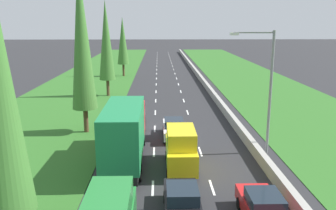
{
  "coord_description": "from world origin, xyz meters",
  "views": [
    {
      "loc": [
        -1.37,
        1.71,
        9.52
      ],
      "look_at": [
        -0.36,
        39.38,
        0.76
      ],
      "focal_mm": 38.02,
      "sensor_mm": 36.0,
      "label": 1
    }
  ],
  "objects_px": {
    "street_light_mast": "(266,84)",
    "green_box_truck_left_lane": "(125,132)",
    "poplar_tree_second": "(81,37)",
    "poplar_tree_third": "(106,41)",
    "red_sedan_right_lane": "(263,209)",
    "yellow_van_centre_lane": "(181,149)",
    "black_sedan_centre_lane": "(182,202)",
    "white_sedan_centre_lane": "(174,128)",
    "white_sedan_left_lane": "(135,118)",
    "poplar_tree_fourth": "(123,41)"
  },
  "relations": [
    {
      "from": "poplar_tree_third",
      "to": "poplar_tree_fourth",
      "type": "bearing_deg",
      "value": 88.84
    },
    {
      "from": "poplar_tree_fourth",
      "to": "poplar_tree_second",
      "type": "bearing_deg",
      "value": -90.15
    },
    {
      "from": "yellow_van_centre_lane",
      "to": "black_sedan_centre_lane",
      "type": "bearing_deg",
      "value": -92.85
    },
    {
      "from": "red_sedan_right_lane",
      "to": "poplar_tree_third",
      "type": "distance_m",
      "value": 33.91
    },
    {
      "from": "white_sedan_centre_lane",
      "to": "yellow_van_centre_lane",
      "type": "bearing_deg",
      "value": -88.45
    },
    {
      "from": "black_sedan_centre_lane",
      "to": "yellow_van_centre_lane",
      "type": "distance_m",
      "value": 6.08
    },
    {
      "from": "poplar_tree_second",
      "to": "poplar_tree_fourth",
      "type": "bearing_deg",
      "value": 89.85
    },
    {
      "from": "black_sedan_centre_lane",
      "to": "green_box_truck_left_lane",
      "type": "relative_size",
      "value": 0.48
    },
    {
      "from": "white_sedan_centre_lane",
      "to": "white_sedan_left_lane",
      "type": "bearing_deg",
      "value": 135.39
    },
    {
      "from": "white_sedan_left_lane",
      "to": "white_sedan_centre_lane",
      "type": "distance_m",
      "value": 4.94
    },
    {
      "from": "poplar_tree_fourth",
      "to": "street_light_mast",
      "type": "relative_size",
      "value": 1.17
    },
    {
      "from": "yellow_van_centre_lane",
      "to": "white_sedan_left_lane",
      "type": "height_order",
      "value": "yellow_van_centre_lane"
    },
    {
      "from": "white_sedan_left_lane",
      "to": "poplar_tree_third",
      "type": "distance_m",
      "value": 16.3
    },
    {
      "from": "black_sedan_centre_lane",
      "to": "white_sedan_left_lane",
      "type": "xyz_separation_m",
      "value": [
        -3.39,
        16.11,
        0.0
      ]
    },
    {
      "from": "yellow_van_centre_lane",
      "to": "red_sedan_right_lane",
      "type": "height_order",
      "value": "yellow_van_centre_lane"
    },
    {
      "from": "yellow_van_centre_lane",
      "to": "poplar_tree_third",
      "type": "distance_m",
      "value": 26.35
    },
    {
      "from": "green_box_truck_left_lane",
      "to": "red_sedan_right_lane",
      "type": "xyz_separation_m",
      "value": [
        7.32,
        -7.99,
        -1.37
      ]
    },
    {
      "from": "yellow_van_centre_lane",
      "to": "poplar_tree_third",
      "type": "relative_size",
      "value": 0.4
    },
    {
      "from": "poplar_tree_third",
      "to": "street_light_mast",
      "type": "xyz_separation_m",
      "value": [
        14.44,
        -21.51,
        -2.01
      ]
    },
    {
      "from": "poplar_tree_second",
      "to": "poplar_tree_third",
      "type": "bearing_deg",
      "value": 90.97
    },
    {
      "from": "poplar_tree_third",
      "to": "black_sedan_centre_lane",
      "type": "bearing_deg",
      "value": -75.53
    },
    {
      "from": "black_sedan_centre_lane",
      "to": "white_sedan_left_lane",
      "type": "height_order",
      "value": "same"
    },
    {
      "from": "black_sedan_centre_lane",
      "to": "poplar_tree_second",
      "type": "xyz_separation_m",
      "value": [
        -7.58,
        14.34,
        7.54
      ]
    },
    {
      "from": "white_sedan_centre_lane",
      "to": "poplar_tree_second",
      "type": "distance_m",
      "value": 10.91
    },
    {
      "from": "poplar_tree_second",
      "to": "white_sedan_left_lane",
      "type": "bearing_deg",
      "value": 22.94
    },
    {
      "from": "red_sedan_right_lane",
      "to": "poplar_tree_second",
      "type": "relative_size",
      "value": 0.31
    },
    {
      "from": "green_box_truck_left_lane",
      "to": "poplar_tree_second",
      "type": "height_order",
      "value": "poplar_tree_second"
    },
    {
      "from": "white_sedan_left_lane",
      "to": "white_sedan_centre_lane",
      "type": "height_order",
      "value": "same"
    },
    {
      "from": "red_sedan_right_lane",
      "to": "black_sedan_centre_lane",
      "type": "bearing_deg",
      "value": 168.74
    },
    {
      "from": "red_sedan_right_lane",
      "to": "poplar_tree_second",
      "type": "bearing_deg",
      "value": 127.1
    },
    {
      "from": "poplar_tree_second",
      "to": "black_sedan_centre_lane",
      "type": "bearing_deg",
      "value": -62.15
    },
    {
      "from": "green_box_truck_left_lane",
      "to": "poplar_tree_second",
      "type": "relative_size",
      "value": 0.64
    },
    {
      "from": "poplar_tree_third",
      "to": "red_sedan_right_lane",
      "type": "bearing_deg",
      "value": -69.43
    },
    {
      "from": "red_sedan_right_lane",
      "to": "yellow_van_centre_lane",
      "type": "bearing_deg",
      "value": 117.52
    },
    {
      "from": "white_sedan_left_lane",
      "to": "red_sedan_right_lane",
      "type": "distance_m",
      "value": 18.37
    },
    {
      "from": "white_sedan_left_lane",
      "to": "poplar_tree_second",
      "type": "xyz_separation_m",
      "value": [
        -4.18,
        -1.77,
        7.54
      ]
    },
    {
      "from": "poplar_tree_third",
      "to": "poplar_tree_fourth",
      "type": "relative_size",
      "value": 1.18
    },
    {
      "from": "black_sedan_centre_lane",
      "to": "red_sedan_right_lane",
      "type": "bearing_deg",
      "value": -11.26
    },
    {
      "from": "red_sedan_right_lane",
      "to": "white_sedan_centre_lane",
      "type": "bearing_deg",
      "value": 105.53
    },
    {
      "from": "white_sedan_centre_lane",
      "to": "green_box_truck_left_lane",
      "type": "bearing_deg",
      "value": -123.54
    },
    {
      "from": "poplar_tree_second",
      "to": "poplar_tree_fourth",
      "type": "xyz_separation_m",
      "value": [
        0.09,
        33.92,
        -2.05
      ]
    },
    {
      "from": "red_sedan_right_lane",
      "to": "street_light_mast",
      "type": "relative_size",
      "value": 0.5
    },
    {
      "from": "black_sedan_centre_lane",
      "to": "yellow_van_centre_lane",
      "type": "height_order",
      "value": "yellow_van_centre_lane"
    },
    {
      "from": "black_sedan_centre_lane",
      "to": "poplar_tree_fourth",
      "type": "xyz_separation_m",
      "value": [
        -7.49,
        48.26,
        5.49
      ]
    },
    {
      "from": "white_sedan_centre_lane",
      "to": "poplar_tree_fourth",
      "type": "xyz_separation_m",
      "value": [
        -7.61,
        35.61,
        5.49
      ]
    },
    {
      "from": "yellow_van_centre_lane",
      "to": "green_box_truck_left_lane",
      "type": "height_order",
      "value": "green_box_truck_left_lane"
    },
    {
      "from": "street_light_mast",
      "to": "green_box_truck_left_lane",
      "type": "bearing_deg",
      "value": -170.57
    },
    {
      "from": "green_box_truck_left_lane",
      "to": "poplar_tree_second",
      "type": "distance_m",
      "value": 10.27
    },
    {
      "from": "yellow_van_centre_lane",
      "to": "poplar_tree_fourth",
      "type": "xyz_separation_m",
      "value": [
        -7.79,
        42.21,
        4.91
      ]
    },
    {
      "from": "yellow_van_centre_lane",
      "to": "poplar_tree_second",
      "type": "bearing_deg",
      "value": 133.52
    }
  ]
}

